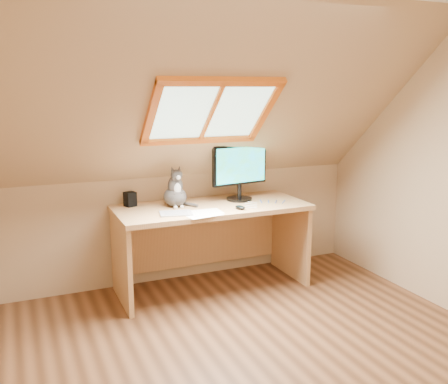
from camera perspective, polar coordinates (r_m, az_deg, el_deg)
ground at (r=3.51m, az=5.34°, el=-19.13°), size 3.50×3.50×0.00m
room_shell at (r=2.96m, az=6.74°, el=4.49°), size 3.52×3.52×2.41m
desk at (r=4.57m, az=-1.76°, el=-4.17°), size 1.71×0.75×0.78m
monitor at (r=4.59m, az=1.81°, el=2.69°), size 0.56×0.24×0.52m
cat at (r=4.39m, az=-5.59°, el=0.02°), size 0.20×0.24×0.37m
desk_speaker at (r=4.47m, az=-10.69°, el=-0.80°), size 0.11×0.11×0.13m
graphics_tablet at (r=4.15m, az=-5.52°, el=-2.44°), size 0.30×0.24×0.01m
mouse at (r=4.29m, az=1.87°, el=-1.77°), size 0.09×0.12×0.03m
papers at (r=4.14m, az=-2.32°, el=-2.48°), size 0.33×0.27×0.00m
cables at (r=4.53m, az=4.60°, el=-1.24°), size 0.51×0.26×0.01m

